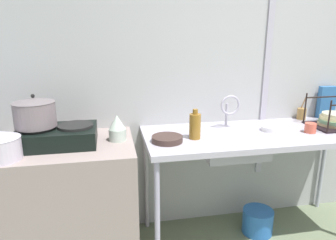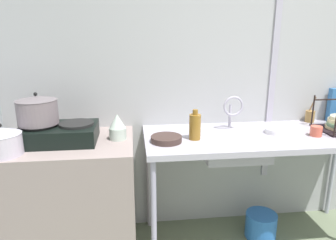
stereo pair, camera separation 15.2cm
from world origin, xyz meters
name	(u,v)px [view 1 (the left image)]	position (x,y,z in m)	size (l,w,h in m)	color
wall_back	(274,66)	(0.00, 1.73, 1.33)	(5.18, 0.10, 2.65)	#A9AAAC
wall_metal_strip	(269,50)	(-0.10, 1.67, 1.46)	(0.05, 0.01, 2.12)	#ADA8B8
counter_concrete	(69,204)	(-1.68, 1.35, 0.44)	(0.92, 0.65, 0.88)	gray
counter_sink	(258,140)	(-0.29, 1.35, 0.82)	(1.71, 0.65, 0.88)	#ADA8B8
stove	(57,136)	(-1.71, 1.35, 0.94)	(0.50, 0.34, 0.13)	black
pot_on_left_burner	(35,112)	(-1.83, 1.35, 1.11)	(0.26, 0.26, 0.21)	slate
pot_beside_stove	(0,145)	(-1.99, 1.15, 0.97)	(0.23, 0.23, 0.20)	silver
percolator	(117,128)	(-1.32, 1.36, 0.97)	(0.12, 0.12, 0.18)	#BACABD
sink_basin	(232,144)	(-0.50, 1.34, 0.81)	(0.45, 0.38, 0.15)	#ADA8B8
faucet	(230,107)	(-0.47, 1.50, 1.05)	(0.15, 0.09, 0.26)	#ADA8B8
frying_pan	(167,139)	(-1.00, 1.27, 0.90)	(0.21, 0.21, 0.04)	#3D2B27
dish_rack	(334,120)	(0.34, 1.37, 0.93)	(0.35, 0.30, 0.25)	black
cup_by_rack	(310,128)	(0.07, 1.27, 0.92)	(0.08, 0.08, 0.07)	#C95641
small_bowl_on_drainboard	(272,128)	(-0.18, 1.36, 0.90)	(0.15, 0.15, 0.04)	white
bottle_by_sink	(195,126)	(-0.80, 1.30, 0.97)	(0.08, 0.08, 0.21)	olive
cereal_box	(326,102)	(0.47, 1.63, 1.02)	(0.15, 0.05, 0.27)	#2F67A6
utensil_jar	(302,113)	(0.23, 1.62, 0.93)	(0.07, 0.07, 0.21)	olive
bucket_on_floor	(258,221)	(-0.22, 1.38, 0.10)	(0.25, 0.25, 0.20)	#2863B5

